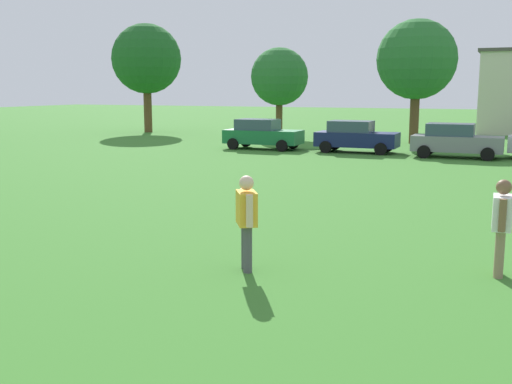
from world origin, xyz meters
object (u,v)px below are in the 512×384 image
Objects in this scene: bystander_near_trees at (247,215)px; tree_far_right at (417,60)px; tree_center at (279,77)px; parked_car_navy_1 at (355,136)px; adult_bystander at (502,219)px; parked_car_green_0 at (262,134)px; parked_car_gray_2 at (455,140)px; tree_far_left at (146,59)px.

bystander_near_trees is 0.24× the size of tree_far_right.
tree_far_right is at bearing -29.56° from bystander_near_trees.
tree_center is 0.82× the size of tree_far_right.
parked_car_navy_1 is at bearing -107.05° from tree_far_right.
tree_center is at bearing -12.50° from bystander_near_trees.
adult_bystander is 28.11m from tree_far_right.
parked_car_green_0 is 10.95m from tree_far_right.
parked_car_navy_1 is at bearing 2.54° from parked_car_green_0.
tree_center is at bearing 145.61° from parked_car_gray_2.
bystander_near_trees is 23.43m from parked_car_green_0.
parked_car_green_0 is 0.57× the size of tree_far_right.
tree_far_left is (-26.35, 29.50, 4.55)m from adult_bystander.
tree_far_right is (-1.26, 28.70, 4.03)m from bystander_near_trees.
parked_car_navy_1 is (5.30, 0.24, 0.00)m from parked_car_green_0.
tree_far_left is at bearing 154.42° from parked_car_navy_1.
parked_car_navy_1 is 0.52× the size of tree_far_left.
parked_car_navy_1 is at bearing -23.53° from bystander_near_trees.
tree_center is at bearing 25.88° from adult_bystander.
tree_far_right is (9.42, -1.33, 0.93)m from tree_center.
bystander_near_trees is at bearing -94.92° from parked_car_gray_2.
tree_center reaches higher than adult_bystander.
parked_car_green_0 is 1.00× the size of parked_car_navy_1.
tree_far_right reaches higher than parked_car_gray_2.
parked_car_gray_2 is 26.09m from tree_far_left.
parked_car_green_0 is at bearing -75.90° from tree_center.
tree_center is (-12.53, 8.57, 3.31)m from parked_car_gray_2.
tree_far_right is at bearing 72.95° from parked_car_navy_1.
parked_car_navy_1 is 0.57× the size of tree_far_right.
parked_car_navy_1 is 5.19m from parked_car_gray_2.
adult_bystander is 0.99× the size of bystander_near_trees.
adult_bystander is 20.16m from parked_car_gray_2.
parked_car_green_0 is at bearing -10.51° from bystander_near_trees.
adult_bystander is at bearing -103.58° from bystander_near_trees.
adult_bystander is at bearing -82.80° from parked_car_gray_2.
tree_center reaches higher than bystander_near_trees.
bystander_near_trees is 0.22× the size of tree_far_left.
tree_far_left reaches higher than tree_far_right.
tree_far_right is (-5.63, 27.24, 4.04)m from adult_bystander.
tree_far_left is at bearing 158.26° from parked_car_gray_2.
parked_car_green_0 is (-8.61, 21.79, -0.21)m from bystander_near_trees.
bystander_near_trees is at bearing -54.63° from tree_far_left.
tree_far_right is at bearing 43.25° from parked_car_green_0.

